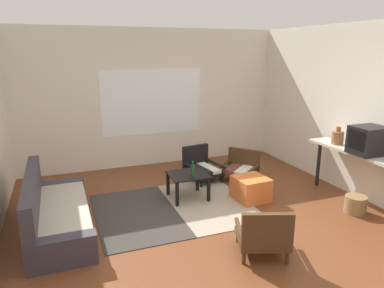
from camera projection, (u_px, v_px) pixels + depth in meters
ground_plane at (214, 230)px, 4.62m from camera, size 7.80×7.80×0.00m
far_wall_with_window at (152, 98)px, 7.04m from camera, size 5.60×0.13×2.70m
side_wall_right at (364, 112)px, 5.46m from camera, size 0.12×6.60×2.70m
area_rug at (174, 208)px, 5.24m from camera, size 2.27×1.85×0.01m
couch at (54, 214)px, 4.55m from camera, size 0.74×1.96×0.76m
coffee_table at (188, 179)px, 5.51m from camera, size 0.59×0.55×0.41m
armchair_by_window at (201, 165)px, 6.39m from camera, size 0.63×0.72×0.59m
armchair_striped_foreground at (264, 235)px, 3.95m from camera, size 0.71×0.71×0.61m
armchair_corner at (240, 166)px, 6.39m from camera, size 0.79×0.80×0.53m
ottoman_orange at (251, 189)px, 5.50m from camera, size 0.52×0.52×0.37m
console_shelf at (360, 158)px, 5.20m from camera, size 0.38×1.80×0.83m
crt_television at (369, 140)px, 5.02m from camera, size 0.46×0.40×0.40m
clay_vase at (338, 137)px, 5.58m from camera, size 0.18×0.18×0.28m
glass_bottle at (193, 170)px, 5.34m from camera, size 0.06×0.06×0.25m
wicker_basket at (356, 204)px, 5.07m from camera, size 0.30×0.30×0.25m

